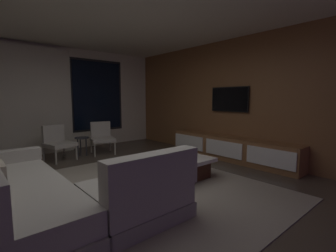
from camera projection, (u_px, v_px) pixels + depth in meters
floor at (122, 193)px, 3.48m from camera, size 9.20×9.20×0.00m
back_wall_with_window at (46, 99)px, 6.00m from camera, size 6.60×0.30×2.70m
media_wall at (242, 99)px, 5.31m from camera, size 0.12×7.80×2.70m
area_rug at (146, 188)px, 3.63m from camera, size 3.20×3.80×0.01m
sectional_couch at (52, 195)px, 2.67m from camera, size 1.98×2.50×0.82m
coffee_table at (170, 167)px, 4.14m from camera, size 1.16×1.16×0.36m
book_stack_on_coffee_table at (174, 155)px, 4.02m from camera, size 0.27×0.17×0.12m
accent_chair_near_window at (102, 136)px, 5.97m from camera, size 0.66×0.68×0.78m
accent_chair_by_curtain at (57, 141)px, 5.29m from camera, size 0.66×0.67×0.78m
side_stool at (82, 141)px, 5.62m from camera, size 0.32×0.32×0.46m
media_console at (231, 149)px, 5.29m from camera, size 0.46×3.10×0.52m
mounted_tv at (230, 99)px, 5.43m from camera, size 0.05×0.97×0.56m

